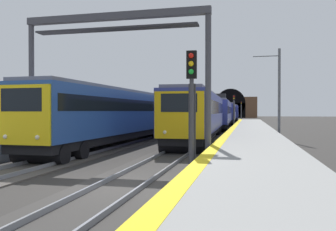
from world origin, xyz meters
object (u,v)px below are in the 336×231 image
Objects in this scene: train_adjacent_platform at (155,113)px; railway_signal_near at (192,100)px; overhead_signal_gantry at (114,48)px; railway_signal_far at (241,109)px; railway_signal_mid at (234,108)px; catenary_mast_near at (279,93)px; train_main_approaching at (224,112)px.

train_adjacent_platform is 21.60m from railway_signal_near.
railway_signal_far is at bearing -2.83° from overhead_signal_gantry.
catenary_mast_near is at bearing 11.89° from railway_signal_mid.
catenary_mast_near is (17.44, -4.56, 1.07)m from railway_signal_near.
railway_signal_mid is 22.17m from catenary_mast_near.
train_adjacent_platform is 7.80× the size of railway_signal_far.
overhead_signal_gantry is (3.19, 4.38, 2.70)m from railway_signal_near.
train_main_approaching is 16.48× the size of railway_signal_mid.
catenary_mast_near reaches higher than railway_signal_far.
train_adjacent_platform is 4.31× the size of overhead_signal_gantry.
railway_signal_mid is (39.11, 0.00, -0.04)m from railway_signal_near.
catenary_mast_near is (-21.67, -4.56, 1.11)m from railway_signal_mid.
railway_signal_mid is 52.80m from railway_signal_far.
train_main_approaching is 1.93× the size of train_adjacent_platform.
railway_signal_mid reaches higher than railway_signal_near.
railway_signal_far reaches higher than train_main_approaching.
train_main_approaching is 28.28m from catenary_mast_near.
catenary_mast_near reaches higher than train_adjacent_platform.
overhead_signal_gantry is at bearing 10.18° from train_adjacent_platform.
catenary_mast_near is (-27.51, -6.35, 1.70)m from train_main_approaching.
train_main_approaching is 41.97m from overhead_signal_gantry.
overhead_signal_gantry is at bearing -126.01° from railway_signal_near.
railway_signal_far is at bearing 176.03° from train_adjacent_platform.
railway_signal_near reaches higher than train_adjacent_platform.
overhead_signal_gantry is at bearing -2.83° from railway_signal_far.
train_adjacent_platform is 19.95m from railway_signal_mid.
railway_signal_near is at bearing 0.00° from railway_signal_far.
railway_signal_near is 39.11m from railway_signal_mid.
railway_signal_near is 0.49× the size of overhead_signal_gantry.
train_adjacent_platform is at bearing -20.50° from railway_signal_mid.
railway_signal_far reaches higher than railway_signal_near.
train_adjacent_platform is at bearing -5.58° from railway_signal_far.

